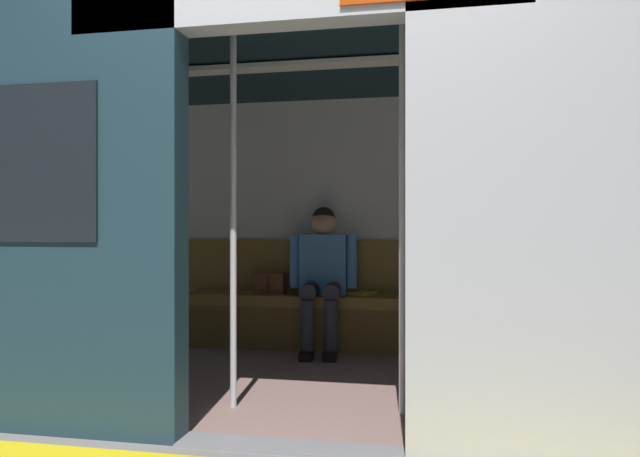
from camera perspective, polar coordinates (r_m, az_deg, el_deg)
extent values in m
plane|color=gray|center=(2.95, -2.83, -19.79)|extent=(60.00, 60.00, 0.00)
cube|color=silver|center=(2.69, 19.28, 1.29)|extent=(1.05, 0.12, 2.12)
cube|color=black|center=(2.70, 19.31, 6.70)|extent=(0.58, 0.02, 0.55)
cube|color=silver|center=(2.95, -2.83, 20.21)|extent=(2.10, 0.16, 0.20)
cube|color=#15272E|center=(4.21, 1.72, 16.32)|extent=(6.40, 2.75, 0.12)
cube|color=gray|center=(4.16, 1.72, -13.80)|extent=(6.08, 2.59, 0.01)
cube|color=silver|center=(5.32, 4.08, 0.70)|extent=(6.08, 0.10, 2.12)
cube|color=olive|center=(5.27, 4.00, -3.52)|extent=(3.52, 0.06, 0.45)
cube|color=white|center=(4.18, 1.72, 15.14)|extent=(4.48, 0.16, 0.03)
cube|color=gray|center=(2.95, -2.83, -19.68)|extent=(1.05, 0.19, 0.01)
cube|color=olive|center=(5.08, 3.67, -6.71)|extent=(2.97, 0.44, 0.09)
cube|color=brown|center=(4.91, 3.35, -9.57)|extent=(2.97, 0.04, 0.36)
cube|color=#4C8CC6|center=(5.08, 0.32, -3.37)|extent=(0.40, 0.26, 0.50)
sphere|color=tan|center=(5.07, 0.32, 0.52)|extent=(0.21, 0.21, 0.21)
sphere|color=black|center=(5.08, 0.33, 0.93)|extent=(0.19, 0.19, 0.19)
cylinder|color=#4C8CC6|center=(5.03, 2.96, -3.06)|extent=(0.08, 0.08, 0.44)
cylinder|color=#4C8CC6|center=(5.07, -2.35, -3.03)|extent=(0.08, 0.08, 0.44)
cylinder|color=#2D2D38|center=(4.89, 1.18, -5.85)|extent=(0.18, 0.41, 0.14)
cylinder|color=#2D2D38|center=(4.91, -0.93, -5.83)|extent=(0.18, 0.41, 0.14)
cylinder|color=#2D2D38|center=(4.73, 1.01, -9.16)|extent=(0.10, 0.10, 0.41)
cylinder|color=#2D2D38|center=(4.74, -1.19, -9.12)|extent=(0.10, 0.10, 0.41)
cube|color=black|center=(4.72, 0.96, -11.81)|extent=(0.12, 0.23, 0.06)
cube|color=black|center=(4.73, -1.26, -11.77)|extent=(0.12, 0.23, 0.06)
cube|color=brown|center=(5.21, -4.66, -5.10)|extent=(0.26, 0.14, 0.17)
cube|color=#472718|center=(5.13, -4.90, -5.27)|extent=(0.02, 0.01, 0.14)
cube|color=gold|center=(5.08, 3.96, -6.04)|extent=(0.23, 0.26, 0.03)
cylinder|color=silver|center=(3.43, -8.09, 0.87)|extent=(0.04, 0.04, 2.10)
cylinder|color=silver|center=(3.31, 7.67, 0.90)|extent=(0.04, 0.04, 2.10)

